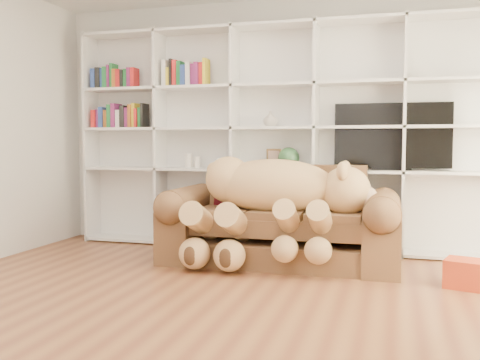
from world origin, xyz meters
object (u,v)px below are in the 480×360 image
(teddy_bear, at_px, (273,197))
(tv, at_px, (392,137))
(sofa, at_px, (281,226))
(gift_box, at_px, (464,273))

(teddy_bear, xyz_separation_m, tv, (1.05, 0.86, 0.55))
(sofa, bearing_deg, tv, 33.97)
(gift_box, bearing_deg, teddy_bear, 169.60)
(sofa, distance_m, tv, 1.48)
(gift_box, bearing_deg, sofa, 163.02)
(gift_box, relative_size, tv, 0.24)
(teddy_bear, distance_m, gift_box, 1.73)
(teddy_bear, height_order, gift_box, teddy_bear)
(sofa, bearing_deg, gift_box, -16.98)
(teddy_bear, xyz_separation_m, gift_box, (1.61, -0.30, -0.54))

